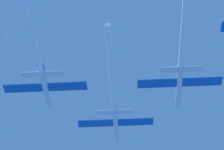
# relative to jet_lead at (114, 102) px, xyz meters

# --- Properties ---
(jet_lead) EXTENTS (20.08, 43.16, 3.33)m
(jet_lead) POSITION_rel_jet_lead_xyz_m (0.00, 0.00, 0.00)
(jet_lead) COLOR silver
(jet_left_wing) EXTENTS (20.08, 48.52, 3.33)m
(jet_left_wing) POSITION_rel_jet_lead_xyz_m (-16.04, -18.67, -1.35)
(jet_left_wing) COLOR silver
(jet_right_wing) EXTENTS (20.08, 43.59, 3.33)m
(jet_right_wing) POSITION_rel_jet_lead_xyz_m (16.03, -15.96, -0.93)
(jet_right_wing) COLOR silver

